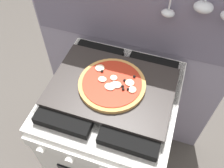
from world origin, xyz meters
TOP-DOWN VIEW (x-y plane):
  - ground_plane at (0.00, 0.00)m, footprint 4.00×4.00m
  - kitchen_backsplash at (0.00, 0.33)m, footprint 1.10×0.09m
  - stove at (-0.00, -0.00)m, footprint 0.60×0.64m
  - baking_tray at (0.00, 0.00)m, footprint 0.54×0.38m
  - pizza_left at (0.00, -0.00)m, footprint 0.29×0.29m

SIDE VIEW (x-z plane):
  - ground_plane at x=0.00m, z-range 0.00..0.00m
  - stove at x=0.00m, z-range 0.00..0.90m
  - kitchen_backsplash at x=0.00m, z-range 0.01..1.56m
  - baking_tray at x=0.00m, z-range 0.90..0.92m
  - pizza_left at x=0.00m, z-range 0.91..0.94m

